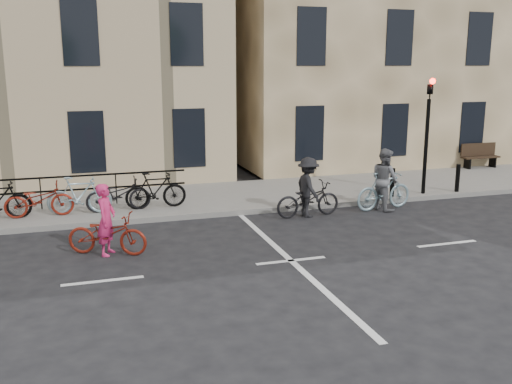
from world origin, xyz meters
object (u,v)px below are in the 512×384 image
object	(u,v)px
cyclist_grey	(384,185)
bench	(479,155)
traffic_light	(428,122)
cyclist_pink	(107,230)
cyclist_dark	(308,193)

from	to	relation	value
cyclist_grey	bench	bearing A→B (deg)	-65.24
traffic_light	cyclist_grey	world-z (taller)	traffic_light
traffic_light	cyclist_pink	size ratio (longest dim) A/B	2.01
bench	cyclist_pink	bearing A→B (deg)	-157.70
bench	cyclist_grey	bearing A→B (deg)	-147.46
traffic_light	cyclist_dark	world-z (taller)	traffic_light
bench	cyclist_pink	xyz separation A→B (m)	(-14.80, -6.07, -0.11)
bench	cyclist_pink	size ratio (longest dim) A/B	0.83
bench	cyclist_dark	world-z (taller)	cyclist_dark
traffic_light	cyclist_dark	xyz separation A→B (m)	(-4.42, -0.99, -1.79)
bench	cyclist_dark	bearing A→B (deg)	-154.59
bench	cyclist_pink	world-z (taller)	cyclist_pink
traffic_light	cyclist_pink	bearing A→B (deg)	-165.01
traffic_light	cyclist_pink	xyz separation A→B (m)	(-10.00, -2.68, -1.89)
cyclist_pink	cyclist_dark	size ratio (longest dim) A/B	1.00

